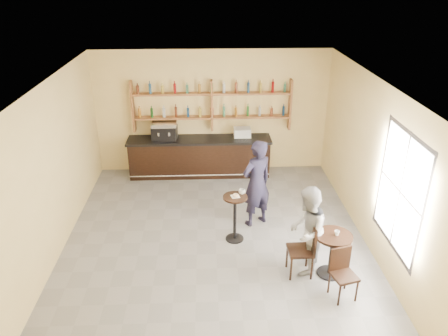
{
  "coord_description": "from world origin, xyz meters",
  "views": [
    {
      "loc": [
        -0.14,
        -7.35,
        5.05
      ],
      "look_at": [
        0.2,
        0.8,
        1.25
      ],
      "focal_mm": 35.0,
      "sensor_mm": 36.0,
      "label": 1
    }
  ],
  "objects_px": {
    "pastry_case": "(242,133)",
    "chair_south": "(344,276)",
    "bar_counter": "(200,156)",
    "pedestal_table": "(235,218)",
    "patron_second": "(307,231)",
    "man_main": "(256,183)",
    "espresso_machine": "(164,131)",
    "cafe_table": "(331,255)",
    "chair_west": "(300,250)"
  },
  "relations": [
    {
      "from": "bar_counter",
      "to": "chair_west",
      "type": "distance_m",
      "value": 4.58
    },
    {
      "from": "man_main",
      "to": "chair_south",
      "type": "bearing_deg",
      "value": 86.64
    },
    {
      "from": "pedestal_table",
      "to": "cafe_table",
      "type": "xyz_separation_m",
      "value": [
        1.63,
        -1.17,
        -0.08
      ]
    },
    {
      "from": "cafe_table",
      "to": "patron_second",
      "type": "xyz_separation_m",
      "value": [
        -0.44,
        0.15,
        0.42
      ]
    },
    {
      "from": "man_main",
      "to": "patron_second",
      "type": "xyz_separation_m",
      "value": [
        0.71,
        -1.62,
        -0.12
      ]
    },
    {
      "from": "man_main",
      "to": "chair_south",
      "type": "relative_size",
      "value": 2.17
    },
    {
      "from": "pedestal_table",
      "to": "patron_second",
      "type": "height_order",
      "value": "patron_second"
    },
    {
      "from": "bar_counter",
      "to": "espresso_machine",
      "type": "bearing_deg",
      "value": 180.0
    },
    {
      "from": "bar_counter",
      "to": "chair_south",
      "type": "distance_m",
      "value": 5.43
    },
    {
      "from": "bar_counter",
      "to": "pedestal_table",
      "type": "height_order",
      "value": "bar_counter"
    },
    {
      "from": "bar_counter",
      "to": "chair_south",
      "type": "xyz_separation_m",
      "value": [
        2.41,
        -4.86,
        -0.06
      ]
    },
    {
      "from": "chair_west",
      "to": "patron_second",
      "type": "height_order",
      "value": "patron_second"
    },
    {
      "from": "pastry_case",
      "to": "man_main",
      "type": "bearing_deg",
      "value": -90.72
    },
    {
      "from": "espresso_machine",
      "to": "cafe_table",
      "type": "relative_size",
      "value": 0.75
    },
    {
      "from": "man_main",
      "to": "patron_second",
      "type": "distance_m",
      "value": 1.77
    },
    {
      "from": "pedestal_table",
      "to": "patron_second",
      "type": "relative_size",
      "value": 0.59
    },
    {
      "from": "pastry_case",
      "to": "chair_south",
      "type": "distance_m",
      "value": 5.08
    },
    {
      "from": "pastry_case",
      "to": "cafe_table",
      "type": "relative_size",
      "value": 0.53
    },
    {
      "from": "bar_counter",
      "to": "patron_second",
      "type": "height_order",
      "value": "patron_second"
    },
    {
      "from": "man_main",
      "to": "cafe_table",
      "type": "distance_m",
      "value": 2.18
    },
    {
      "from": "man_main",
      "to": "cafe_table",
      "type": "relative_size",
      "value": 2.3
    },
    {
      "from": "chair_south",
      "to": "chair_west",
      "type": "bearing_deg",
      "value": 117.27
    },
    {
      "from": "pastry_case",
      "to": "patron_second",
      "type": "xyz_separation_m",
      "value": [
        0.81,
        -4.12,
        -0.3
      ]
    },
    {
      "from": "espresso_machine",
      "to": "chair_west",
      "type": "distance_m",
      "value": 5.05
    },
    {
      "from": "bar_counter",
      "to": "pastry_case",
      "type": "bearing_deg",
      "value": 0.0
    },
    {
      "from": "man_main",
      "to": "chair_south",
      "type": "distance_m",
      "value": 2.7
    },
    {
      "from": "chair_south",
      "to": "man_main",
      "type": "bearing_deg",
      "value": 101.44
    },
    {
      "from": "man_main",
      "to": "chair_west",
      "type": "height_order",
      "value": "man_main"
    },
    {
      "from": "espresso_machine",
      "to": "pastry_case",
      "type": "xyz_separation_m",
      "value": [
        1.98,
        0.0,
        -0.09
      ]
    },
    {
      "from": "cafe_table",
      "to": "espresso_machine",
      "type": "bearing_deg",
      "value": 127.19
    },
    {
      "from": "chair_south",
      "to": "patron_second",
      "type": "height_order",
      "value": "patron_second"
    },
    {
      "from": "cafe_table",
      "to": "chair_south",
      "type": "distance_m",
      "value": 0.6
    },
    {
      "from": "pedestal_table",
      "to": "man_main",
      "type": "bearing_deg",
      "value": 51.13
    },
    {
      "from": "cafe_table",
      "to": "man_main",
      "type": "bearing_deg",
      "value": 123.05
    },
    {
      "from": "chair_south",
      "to": "patron_second",
      "type": "bearing_deg",
      "value": 107.8
    },
    {
      "from": "bar_counter",
      "to": "man_main",
      "type": "distance_m",
      "value": 2.81
    },
    {
      "from": "pastry_case",
      "to": "patron_second",
      "type": "bearing_deg",
      "value": -81.88
    },
    {
      "from": "espresso_machine",
      "to": "chair_west",
      "type": "xyz_separation_m",
      "value": [
        2.68,
        -4.21,
        -0.72
      ]
    },
    {
      "from": "pedestal_table",
      "to": "patron_second",
      "type": "distance_m",
      "value": 1.61
    },
    {
      "from": "chair_west",
      "to": "patron_second",
      "type": "xyz_separation_m",
      "value": [
        0.11,
        0.1,
        0.33
      ]
    },
    {
      "from": "chair_south",
      "to": "pastry_case",
      "type": "bearing_deg",
      "value": 89.54
    },
    {
      "from": "man_main",
      "to": "chair_west",
      "type": "xyz_separation_m",
      "value": [
        0.6,
        -1.72,
        -0.45
      ]
    },
    {
      "from": "bar_counter",
      "to": "man_main",
      "type": "xyz_separation_m",
      "value": [
        1.21,
        -2.5,
        0.45
      ]
    },
    {
      "from": "espresso_machine",
      "to": "chair_south",
      "type": "relative_size",
      "value": 0.71
    },
    {
      "from": "bar_counter",
      "to": "espresso_machine",
      "type": "height_order",
      "value": "espresso_machine"
    },
    {
      "from": "pastry_case",
      "to": "pedestal_table",
      "type": "height_order",
      "value": "pastry_case"
    },
    {
      "from": "chair_south",
      "to": "cafe_table",
      "type": "bearing_deg",
      "value": 79.32
    },
    {
      "from": "pedestal_table",
      "to": "chair_west",
      "type": "relative_size",
      "value": 0.98
    },
    {
      "from": "bar_counter",
      "to": "patron_second",
      "type": "relative_size",
      "value": 2.23
    },
    {
      "from": "cafe_table",
      "to": "chair_west",
      "type": "distance_m",
      "value": 0.56
    }
  ]
}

